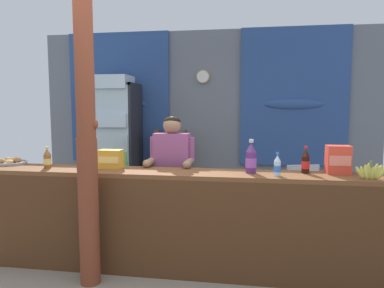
% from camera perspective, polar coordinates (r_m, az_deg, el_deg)
% --- Properties ---
extents(ground_plane, '(7.41, 7.41, 0.00)m').
position_cam_1_polar(ground_plane, '(4.23, -0.59, -15.88)').
color(ground_plane, gray).
extents(back_wall_curtained, '(5.41, 0.22, 2.80)m').
position_cam_1_polar(back_wall_curtained, '(5.68, 2.21, 4.64)').
color(back_wall_curtained, slate).
rests_on(back_wall_curtained, ground).
extents(stall_counter, '(4.10, 0.45, 0.97)m').
position_cam_1_polar(stall_counter, '(3.29, -1.02, -11.41)').
color(stall_counter, brown).
rests_on(stall_counter, ground).
extents(timber_post, '(0.20, 0.18, 2.62)m').
position_cam_1_polar(timber_post, '(3.15, -16.87, -0.10)').
color(timber_post, brown).
rests_on(timber_post, ground).
extents(drink_fridge, '(0.73, 0.64, 2.06)m').
position_cam_1_polar(drink_fridge, '(5.56, -12.62, 1.13)').
color(drink_fridge, '#232328').
rests_on(drink_fridge, ground).
extents(bottle_shelf_rack, '(0.48, 0.28, 1.23)m').
position_cam_1_polar(bottle_shelf_rack, '(5.55, -3.47, -3.74)').
color(bottle_shelf_rack, brown).
rests_on(bottle_shelf_rack, ground).
extents(plastic_lawn_chair, '(0.55, 0.55, 0.86)m').
position_cam_1_polar(plastic_lawn_chair, '(4.78, 16.96, -7.39)').
color(plastic_lawn_chair, silver).
rests_on(plastic_lawn_chair, ground).
extents(shopkeeper, '(0.49, 0.42, 1.48)m').
position_cam_1_polar(shopkeeper, '(3.77, -3.28, -3.88)').
color(shopkeeper, '#28282D').
rests_on(shopkeeper, ground).
extents(soda_bottle_grape_soda, '(0.10, 0.10, 0.31)m').
position_cam_1_polar(soda_bottle_grape_soda, '(3.26, 9.64, -2.40)').
color(soda_bottle_grape_soda, '#56286B').
rests_on(soda_bottle_grape_soda, stall_counter).
extents(soda_bottle_orange_soda, '(0.06, 0.06, 0.21)m').
position_cam_1_polar(soda_bottle_orange_soda, '(3.57, -17.45, -2.60)').
color(soda_bottle_orange_soda, orange).
rests_on(soda_bottle_orange_soda, stall_counter).
extents(soda_bottle_water, '(0.06, 0.06, 0.21)m').
position_cam_1_polar(soda_bottle_water, '(3.17, 13.79, -3.51)').
color(soda_bottle_water, silver).
rests_on(soda_bottle_water, stall_counter).
extents(soda_bottle_cola, '(0.07, 0.07, 0.25)m').
position_cam_1_polar(soda_bottle_cola, '(3.38, 18.12, -2.78)').
color(soda_bottle_cola, black).
rests_on(soda_bottle_cola, stall_counter).
extents(soda_bottle_iced_tea, '(0.07, 0.07, 0.22)m').
position_cam_1_polar(soda_bottle_iced_tea, '(3.78, -22.63, -2.28)').
color(soda_bottle_iced_tea, brown).
rests_on(soda_bottle_iced_tea, stall_counter).
extents(snack_box_crackers, '(0.21, 0.15, 0.26)m').
position_cam_1_polar(snack_box_crackers, '(3.45, 22.81, -2.38)').
color(snack_box_crackers, '#E5422D').
rests_on(snack_box_crackers, stall_counter).
extents(snack_box_choco_powder, '(0.23, 0.13, 0.19)m').
position_cam_1_polar(snack_box_choco_powder, '(3.56, -13.17, -2.42)').
color(snack_box_choco_powder, gold).
rests_on(snack_box_choco_powder, stall_counter).
extents(pastry_tray, '(0.34, 0.34, 0.07)m').
position_cam_1_polar(pastry_tray, '(4.22, -27.55, -2.62)').
color(pastry_tray, '#BCBCC1').
rests_on(pastry_tray, stall_counter).
extents(banana_bunch, '(0.28, 0.06, 0.16)m').
position_cam_1_polar(banana_bunch, '(3.31, 27.31, -4.10)').
color(banana_bunch, '#CCC14C').
rests_on(banana_bunch, stall_counter).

